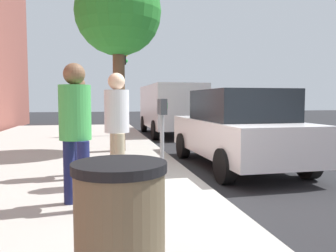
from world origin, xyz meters
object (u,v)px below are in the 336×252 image
Objects in this scene: parked_van_far at (170,107)px; parking_meter at (162,122)px; pedestrian_at_meter at (117,119)px; trash_bin at (120,242)px; traffic_signal at (121,73)px; pedestrian_bystander at (75,122)px; parking_officer at (78,118)px; parked_sedan_near at (237,128)px; street_tree at (118,14)px.

parking_meter is at bearing 167.18° from parked_van_far.
trash_bin is (-3.44, 0.17, -0.58)m from pedestrian_at_meter.
traffic_signal reaches higher than parked_van_far.
traffic_signal reaches higher than parking_meter.
pedestrian_bystander is at bearing 129.47° from parking_meter.
traffic_signal is (7.12, -1.24, 1.35)m from parking_officer.
parking_officer is 0.41× the size of parked_sedan_near.
parked_sedan_near is (1.63, -2.05, -0.27)m from parking_meter.
parking_meter is 0.76× the size of pedestrian_bystander.
parked_sedan_near is 0.85× the size of parked_van_far.
parking_meter is 0.76m from pedestrian_at_meter.
street_tree is (-5.29, 2.54, 2.57)m from parked_van_far.
parked_van_far is 5.16× the size of trash_bin.
pedestrian_bystander is (-1.05, 0.58, 0.03)m from pedestrian_at_meter.
parking_officer is at bearing 6.53° from trash_bin.
pedestrian_bystander is 1.84× the size of trash_bin.
parked_sedan_near is at bearing -179.99° from parked_van_far.
parking_meter is 0.27× the size of parked_van_far.
traffic_signal reaches higher than pedestrian_bystander.
street_tree is at bearing 92.45° from parking_officer.
pedestrian_at_meter is at bearing -29.81° from parking_officer.
pedestrian_at_meter reaches higher than parking_meter.
pedestrian_at_meter is 3.29m from parked_sedan_near.
pedestrian_at_meter is at bearing 175.99° from street_tree.
pedestrian_at_meter is at bearing 120.92° from parked_sedan_near.
traffic_signal reaches higher than pedestrian_at_meter.
traffic_signal is at bearing -3.83° from trash_bin.
traffic_signal is (4.09, -0.32, -1.25)m from street_tree.
parking_officer is at bearing 121.12° from pedestrian_at_meter.
parked_sedan_near is 4.41m from street_tree.
parked_sedan_near is 4.40× the size of trash_bin.
pedestrian_at_meter is 0.41× the size of parked_sedan_near.
parked_sedan_near is at bearing -51.60° from parking_meter.
parked_van_far is 1.45× the size of traffic_signal.
trash_bin is (-4.18, -0.48, -0.57)m from parking_officer.
street_tree reaches higher than parking_meter.
trash_bin is at bearing 176.56° from street_tree.
pedestrian_bystander is at bearing -128.97° from pedestrian_at_meter.
pedestrian_bystander is 1.79m from parking_officer.
trash_bin is (-11.31, 0.76, -1.92)m from traffic_signal.
trash_bin is at bearing -64.26° from parking_officer.
pedestrian_at_meter is 1.01× the size of parking_officer.
parking_meter is 0.77× the size of pedestrian_at_meter.
parked_sedan_near is 6.78m from traffic_signal.
parked_van_far is at bearing 0.01° from parked_sedan_near.
parking_officer is (0.69, 1.40, 0.06)m from parking_meter.
parking_officer is at bearing 157.47° from parked_van_far.
parking_meter is 7.94m from traffic_signal.
street_tree reaches higher than parking_officer.
pedestrian_at_meter reaches higher than parked_sedan_near.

